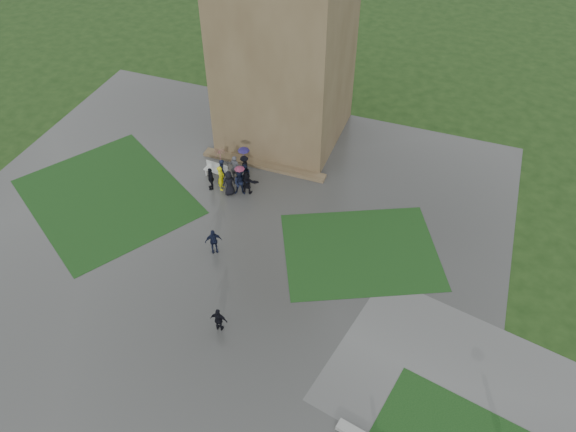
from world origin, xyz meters
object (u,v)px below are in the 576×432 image
(bench, at_px, (216,170))
(pedestrian_near, at_px, (219,320))
(pedestrian_mid, at_px, (213,241))
(tower, at_px, (285,17))

(bench, distance_m, pedestrian_near, 12.77)
(bench, xyz_separation_m, pedestrian_near, (5.64, -11.45, 0.29))
(bench, distance_m, pedestrian_mid, 7.13)
(pedestrian_mid, relative_size, pedestrian_near, 1.07)
(bench, height_order, pedestrian_near, pedestrian_near)
(tower, height_order, bench, tower)
(tower, height_order, pedestrian_mid, tower)
(tower, distance_m, pedestrian_near, 19.97)
(pedestrian_near, bearing_deg, tower, -83.44)
(pedestrian_mid, height_order, pedestrian_near, pedestrian_mid)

